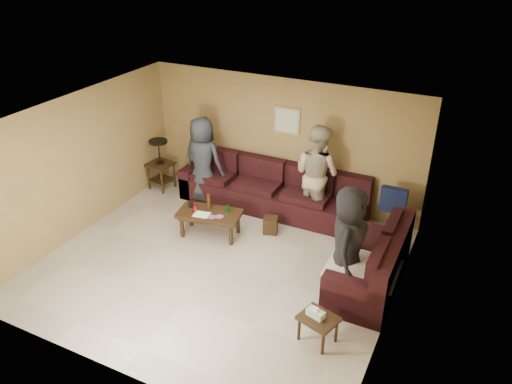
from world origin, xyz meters
TOP-DOWN VIEW (x-y plane):
  - room at (0.00, 0.00)m, footprint 5.60×5.50m
  - sectional_sofa at (0.81, 1.52)m, footprint 4.65×2.90m
  - coffee_table at (-0.60, 0.72)m, footprint 1.20×0.75m
  - end_table_left at (-2.45, 1.85)m, footprint 0.53×0.53m
  - side_table_right at (2.01, -0.91)m, footprint 0.58×0.52m
  - waste_bin at (0.34, 1.26)m, footprint 0.31×0.31m
  - wall_art at (0.10, 2.48)m, footprint 0.52×0.04m
  - person_left at (-1.39, 1.83)m, footprint 0.87×0.59m
  - person_middle at (0.88, 2.06)m, footprint 1.10×0.97m
  - person_right at (2.03, 0.23)m, footprint 0.64×0.91m

SIDE VIEW (x-z plane):
  - waste_bin at x=0.34m, z-range 0.00..0.30m
  - sectional_sofa at x=0.81m, z-range -0.16..0.81m
  - side_table_right at x=2.01m, z-range 0.08..0.63m
  - coffee_table at x=-0.60m, z-range 0.02..0.77m
  - end_table_left at x=-2.45m, z-range 0.03..1.10m
  - person_left at x=-1.39m, z-range 0.00..1.74m
  - person_right at x=2.03m, z-range 0.00..1.76m
  - person_middle at x=0.88m, z-range 0.00..1.88m
  - room at x=0.00m, z-range 0.41..2.91m
  - wall_art at x=0.10m, z-range 1.44..1.96m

